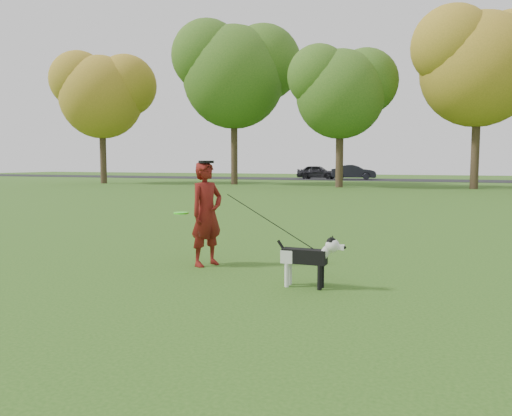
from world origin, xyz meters
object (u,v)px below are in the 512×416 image
at_px(man, 207,214).
at_px(car_left, 317,172).
at_px(car_mid, 354,172).
at_px(dog, 310,255).

bearing_deg(man, car_left, 34.37).
xyz_separation_m(car_left, car_mid, (3.43, 0.00, 0.02)).
bearing_deg(car_left, car_mid, -88.70).
height_order(man, car_mid, man).
xyz_separation_m(man, car_mid, (-4.72, 39.40, -0.12)).
relative_size(man, car_mid, 0.40).
bearing_deg(car_left, dog, -164.70).
bearing_deg(car_mid, dog, -177.18).
bearing_deg(car_mid, car_left, 83.52).
bearing_deg(dog, car_left, 104.00).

